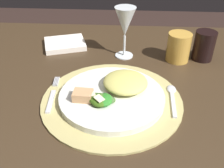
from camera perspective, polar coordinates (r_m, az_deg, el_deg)
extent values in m
cube|color=#3B2B1B|center=(0.70, 2.64, -3.39)|extent=(1.20, 1.03, 0.02)
cylinder|color=#382D18|center=(1.38, -19.73, -3.33)|extent=(0.07, 0.07, 0.72)
cylinder|color=tan|center=(0.67, -0.27, -3.58)|extent=(0.37, 0.37, 0.01)
cylinder|color=silver|center=(0.67, -0.27, -2.82)|extent=(0.28, 0.28, 0.02)
ellipsoid|color=#D4CC68|center=(0.68, 2.77, 0.47)|extent=(0.17, 0.17, 0.03)
ellipsoid|color=#3C6522|center=(0.63, -3.31, -3.19)|extent=(0.05, 0.05, 0.02)
ellipsoid|color=#42662F|center=(0.63, -1.74, -3.32)|extent=(0.06, 0.04, 0.02)
ellipsoid|color=#2B7B25|center=(0.63, -2.05, -3.53)|extent=(0.04, 0.05, 0.02)
ellipsoid|color=#475B32|center=(0.65, -5.14, -2.67)|extent=(0.06, 0.06, 0.01)
ellipsoid|color=#375F16|center=(0.63, -3.51, -3.56)|extent=(0.07, 0.07, 0.02)
cube|color=beige|center=(0.61, -3.16, -3.22)|extent=(0.03, 0.03, 0.01)
cube|color=beige|center=(0.63, -4.88, -2.14)|extent=(0.03, 0.03, 0.01)
cube|color=tan|center=(0.64, -6.78, -2.56)|extent=(0.05, 0.04, 0.02)
cube|color=silver|center=(0.68, -13.75, -3.76)|extent=(0.02, 0.09, 0.00)
cube|color=silver|center=(0.75, -13.02, 0.53)|extent=(0.01, 0.05, 0.00)
cube|color=silver|center=(0.75, -12.72, 0.53)|extent=(0.01, 0.05, 0.00)
cube|color=silver|center=(0.75, -12.42, 0.54)|extent=(0.01, 0.05, 0.00)
cube|color=silver|center=(0.75, -12.12, 0.54)|extent=(0.01, 0.05, 0.00)
cube|color=silver|center=(0.67, 13.34, -4.44)|extent=(0.02, 0.10, 0.00)
ellipsoid|color=silver|center=(0.72, 12.96, -1.13)|extent=(0.02, 0.04, 0.01)
cube|color=white|center=(0.97, -10.66, 8.86)|extent=(0.17, 0.16, 0.02)
cylinder|color=silver|center=(0.89, 2.54, 6.42)|extent=(0.06, 0.06, 0.00)
cylinder|color=silver|center=(0.87, 2.60, 8.61)|extent=(0.01, 0.01, 0.07)
cone|color=silver|center=(0.84, 2.75, 13.73)|extent=(0.07, 0.07, 0.09)
cylinder|color=gold|center=(0.87, 14.50, 8.00)|extent=(0.08, 0.08, 0.09)
cylinder|color=black|center=(0.90, 19.74, 8.11)|extent=(0.07, 0.07, 0.10)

